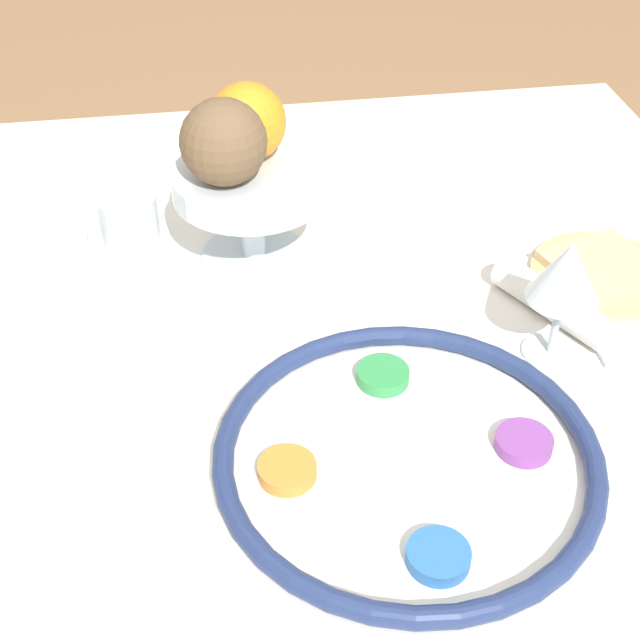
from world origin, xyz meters
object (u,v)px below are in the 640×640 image
Objects in this scene: orange_fruit at (247,122)px; bread_plate at (603,271)px; napkin_roll at (553,302)px; coconut at (223,142)px; cup_mid at (61,258)px; cup_far at (129,221)px; fruit_stand at (251,193)px; wine_glass at (566,275)px; seder_plate at (407,458)px.

orange_fruit is 0.46m from bread_plate.
bread_plate is at bearing -54.71° from napkin_roll.
coconut reaches higher than bread_plate.
cup_mid and cup_far have the same top height.
fruit_stand is at bearing 62.91° from napkin_roll.
orange_fruit reaches higher than cup_mid.
fruit_stand is at bearing -110.89° from cup_far.
wine_glass is 0.57m from cup_mid.
cup_mid is (0.15, 0.55, 0.01)m from napkin_roll.
bread_plate is (-0.08, -0.44, -0.16)m from coconut.
napkin_roll is (0.20, -0.21, 0.00)m from seder_plate.
cup_mid is (0.01, 0.20, -0.14)m from coconut.
coconut is 1.35× the size of cup_mid.
napkin_roll is 2.17× the size of cup_far.
wine_glass reaches higher than napkin_roll.
orange_fruit reaches higher than fruit_stand.
cup_mid is at bearing 67.91° from wine_glass.
orange_fruit is 1.26× the size of cup_far.
fruit_stand is at bearing -56.21° from coconut.
cup_far is at bearing 57.89° from coconut.
fruit_stand is (0.23, 0.30, -0.01)m from wine_glass.
bread_plate is 2.38× the size of cup_mid.
cup_mid is 0.11m from cup_far.
coconut is at bearing 57.43° from wine_glass.
coconut is at bearing 21.51° from seder_plate.
cup_mid is at bearing 82.10° from bread_plate.
bread_plate is (0.12, -0.11, -0.10)m from wine_glass.
napkin_roll reaches higher than seder_plate.
wine_glass is 0.91× the size of napkin_roll.
coconut reaches higher than cup_far.
orange_fruit is at bearing -3.23° from fruit_stand.
seder_plate is at bearing 130.98° from bread_plate.
coconut is (0.34, 0.14, 0.15)m from seder_plate.
wine_glass is (0.14, -0.19, 0.09)m from seder_plate.
coconut is (0.21, 0.32, 0.07)m from wine_glass.
wine_glass is 0.37m from fruit_stand.
fruit_stand reaches higher than cup_far.
seder_plate is 0.48m from cup_mid.
bread_plate is at bearing -41.71° from wine_glass.
napkin_roll is at bearing -115.19° from cup_far.
cup_far is at bearing 80.71° from orange_fruit.
fruit_stand is 1.88× the size of coconut.
seder_plate is at bearing -148.60° from cup_far.
cup_far is (0.08, 0.12, -0.14)m from coconut.
napkin_roll reaches higher than bread_plate.
cup_far is (0.22, 0.47, 0.01)m from napkin_roll.
coconut is (-0.05, 0.03, 0.00)m from orange_fruit.
cup_mid is at bearing 88.54° from coconut.
cup_mid reaches higher than seder_plate.
napkin_roll is at bearing -20.57° from wine_glass.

